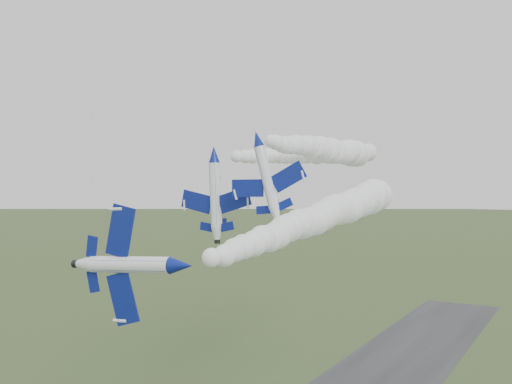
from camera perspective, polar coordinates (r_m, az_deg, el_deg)
jet_lead at (r=48.46m, az=-7.50°, el=-7.33°), size 3.43×12.67×10.45m
smoke_trail_jet_lead at (r=80.70m, az=6.61°, el=-2.41°), size 13.37×66.82×5.85m
jet_pair_left at (r=77.50m, az=-4.27°, el=3.79°), size 10.97×13.22×3.28m
smoke_trail_jet_pair_left at (r=114.23m, az=6.45°, el=3.73°), size 5.88×74.09×4.55m
jet_pair_right at (r=72.70m, az=0.10°, el=5.36°), size 9.92×12.08×3.66m
smoke_trail_jet_pair_right at (r=105.19m, az=7.06°, el=4.23°), size 15.97×63.28×5.56m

